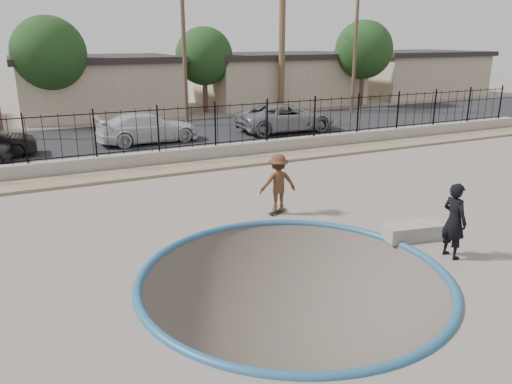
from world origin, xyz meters
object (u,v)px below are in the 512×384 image
object	(u,v)px
skateboard	(278,211)
car_d	(286,117)
concrete_ledge	(413,231)
car_c	(148,128)
skater	(278,186)
videographer	(454,221)

from	to	relation	value
skateboard	car_d	xyz separation A→B (m)	(6.72, 11.79, 0.77)
skateboard	concrete_ledge	distance (m)	4.03
car_c	car_d	distance (m)	7.71
concrete_ledge	skateboard	bearing A→B (deg)	125.52
car_c	car_d	xyz separation A→B (m)	(7.71, -0.29, 0.04)
skater	concrete_ledge	distance (m)	4.08
videographer	car_d	size ratio (longest dim) A/B	0.33
skateboard	car_d	world-z (taller)	car_d
skater	concrete_ledge	xyz separation A→B (m)	(2.34, -3.28, -0.67)
videographer	car_c	xyz separation A→B (m)	(-3.32, 16.66, -0.16)
skateboard	videographer	xyz separation A→B (m)	(2.34, -4.58, 0.88)
skateboard	videographer	bearing A→B (deg)	-86.20
skater	skateboard	bearing A→B (deg)	125.38
concrete_ledge	car_c	bearing A→B (deg)	102.22
concrete_ledge	car_c	xyz separation A→B (m)	(-3.32, 15.35, 0.57)
car_c	skateboard	bearing A→B (deg)	-179.01
skater	concrete_ledge	world-z (taller)	skater
concrete_ledge	car_d	world-z (taller)	car_d
videographer	concrete_ledge	distance (m)	1.49
car_c	car_d	world-z (taller)	car_d
skateboard	videographer	distance (m)	5.22
videographer	car_c	distance (m)	16.99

